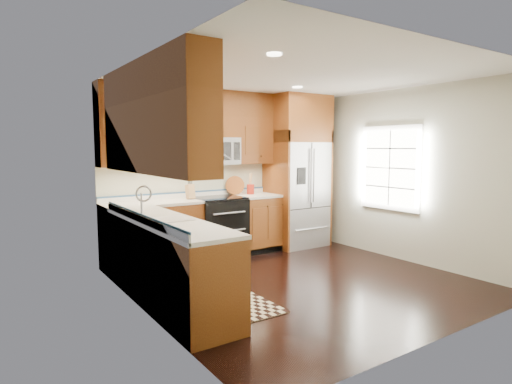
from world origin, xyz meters
TOP-DOWN VIEW (x-y plane):
  - ground at (0.00, 0.00)m, footprint 4.00×4.00m
  - wall_back at (0.00, 2.00)m, footprint 4.00×0.02m
  - wall_left at (-2.00, 0.00)m, footprint 0.02×4.00m
  - wall_right at (2.00, 0.00)m, footprint 0.02×4.00m
  - window at (1.98, 0.20)m, footprint 0.04×1.10m
  - base_cabinets at (-1.23, 0.90)m, footprint 2.85×3.00m
  - countertop at (-1.09, 1.01)m, footprint 2.86×3.01m
  - upper_cabinets at (-1.15, 1.09)m, footprint 2.85×3.00m
  - range at (-0.25, 1.67)m, footprint 0.76×0.67m
  - microwave at (-0.25, 1.80)m, footprint 0.76×0.40m
  - refrigerator at (1.30, 1.63)m, footprint 0.98×0.75m
  - sink_faucet at (-1.73, 0.23)m, footprint 0.54×0.44m
  - rug at (-1.20, -0.01)m, footprint 0.91×1.51m
  - knife_block at (-0.69, 1.75)m, footprint 0.10×0.14m
  - utensil_crock at (0.43, 1.80)m, footprint 0.16×0.16m
  - cutting_board at (0.19, 1.89)m, footprint 0.41×0.41m

SIDE VIEW (x-z plane):
  - ground at x=0.00m, z-range 0.00..0.00m
  - rug at x=-1.20m, z-range 0.00..0.01m
  - base_cabinets at x=-1.23m, z-range 0.00..0.90m
  - range at x=-0.25m, z-range 0.00..0.94m
  - countertop at x=-1.09m, z-range 0.90..0.94m
  - cutting_board at x=0.19m, z-range 0.94..0.96m
  - sink_faucet at x=-1.73m, z-range 0.81..1.18m
  - knife_block at x=-0.69m, z-range 0.91..1.19m
  - utensil_crock at x=0.43m, z-range 0.89..1.24m
  - wall_back at x=0.00m, z-range 0.00..2.60m
  - wall_left at x=-2.00m, z-range 0.00..2.60m
  - wall_right at x=2.00m, z-range 0.00..2.60m
  - refrigerator at x=1.30m, z-range 0.00..2.60m
  - window at x=1.98m, z-range 0.75..2.05m
  - microwave at x=-0.25m, z-range 1.45..1.87m
  - upper_cabinets at x=-1.15m, z-range 1.45..2.60m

